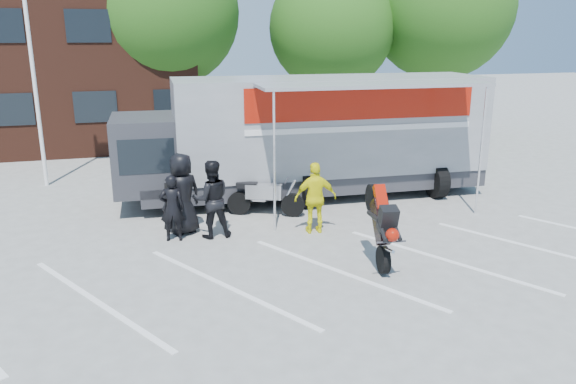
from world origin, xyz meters
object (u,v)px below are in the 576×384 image
parked_motorcycle (266,215)px  spectator_leather_a (182,194)px  transporter_truck (313,196)px  spectator_leather_b (172,208)px  flagpole (36,22)px  spectator_hivis (315,198)px  tree_right (441,7)px  spectator_leather_c (211,199)px  stunt_bike_rider (373,262)px  tree_mid (332,28)px  tree_left (166,13)px

parked_motorcycle → spectator_leather_a: size_ratio=1.07×
transporter_truck → spectator_leather_b: transporter_truck is taller
flagpole → spectator_hivis: size_ratio=4.53×
spectator_hivis → tree_right: bearing=-124.5°
tree_right → spectator_leather_c: tree_right is taller
transporter_truck → parked_motorcycle: transporter_truck is taller
stunt_bike_rider → spectator_leather_c: 4.09m
spectator_leather_c → spectator_hivis: spectator_leather_c is taller
flagpole → transporter_truck: 9.81m
tree_right → spectator_leather_b: size_ratio=5.71×
tree_mid → transporter_truck: tree_mid is taller
flagpole → stunt_bike_rider: size_ratio=4.19×
spectator_hivis → flagpole: bearing=-38.1°
transporter_truck → tree_right: bearing=45.0°
flagpole → tree_mid: 12.31m
parked_motorcycle → spectator_leather_b: bearing=138.7°
transporter_truck → spectator_leather_b: 5.21m
tree_left → tree_mid: 7.10m
transporter_truck → spectator_leather_c: size_ratio=5.86×
spectator_leather_c → stunt_bike_rider: bearing=140.2°
parked_motorcycle → spectator_hivis: 2.03m
flagpole → spectator_leather_a: size_ratio=4.00×
tree_mid → stunt_bike_rider: tree_mid is taller
spectator_hivis → spectator_leather_a: bearing=-8.6°
tree_right → tree_mid: bearing=174.3°
tree_mid → tree_right: size_ratio=0.84×
tree_left → transporter_truck: tree_left is taller
flagpole → spectator_leather_c: flagpole is taller
flagpole → spectator_leather_c: (4.21, -6.18, -4.11)m
tree_mid → stunt_bike_rider: size_ratio=4.02×
stunt_bike_rider → spectator_leather_a: bearing=148.1°
stunt_bike_rider → spectator_leather_b: bearing=154.4°
spectator_leather_c → spectator_leather_b: bearing=-1.2°
tree_right → stunt_bike_rider: size_ratio=4.78×
transporter_truck → stunt_bike_rider: transporter_truck is taller
flagpole → stunt_bike_rider: (7.29, -8.70, -5.05)m
tree_left → spectator_leather_b: tree_left is taller
tree_left → tree_mid: tree_left is taller
tree_left → transporter_truck: bearing=-70.1°
transporter_truck → spectator_leather_a: (-4.10, -2.26, 1.00)m
tree_left → transporter_truck: size_ratio=0.78×
spectator_leather_c → tree_mid: bearing=-122.7°
spectator_leather_c → spectator_hivis: 2.51m
tree_mid → spectator_leather_b: 14.32m
spectator_hivis → stunt_bike_rider: bearing=111.9°
flagpole → spectator_leather_b: 8.18m
parked_motorcycle → stunt_bike_rider: stunt_bike_rider is taller
flagpole → tree_right: size_ratio=0.88×
transporter_truck → stunt_bike_rider: (-0.38, -5.24, 0.00)m
tree_left → flagpole: bearing=-125.3°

